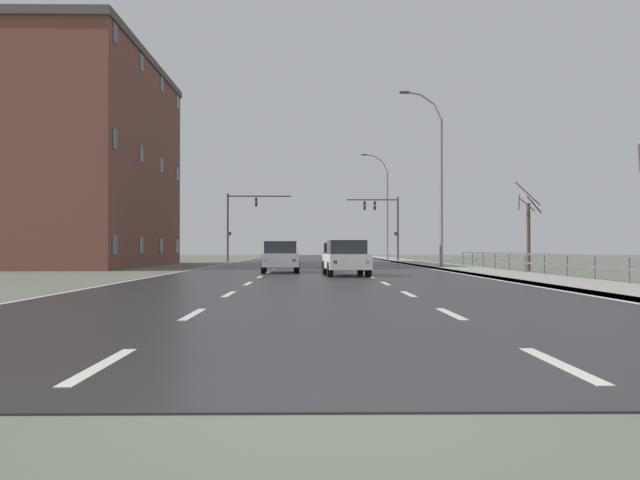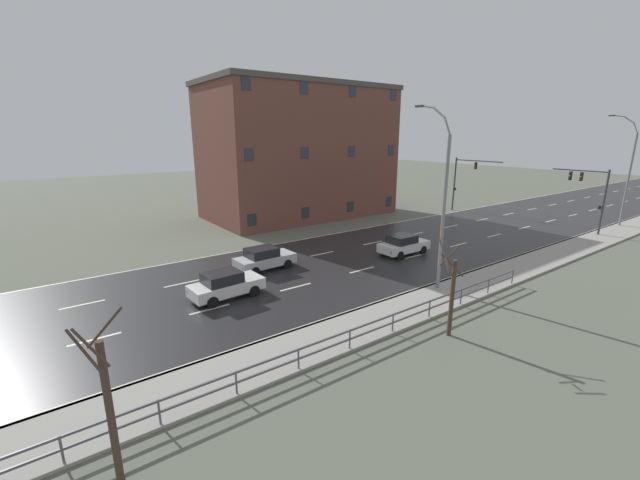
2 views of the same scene
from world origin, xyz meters
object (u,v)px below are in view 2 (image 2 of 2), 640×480
street_lamp_distant (627,173)px  traffic_signal_left (463,176)px  street_lamp_midground (442,203)px  brick_building (299,152)px  traffic_signal_right (591,189)px  car_mid_centre (226,284)px  car_far_right (264,258)px  car_near_left (403,244)px

street_lamp_distant → traffic_signal_left: size_ratio=1.72×
street_lamp_midground → brick_building: (-23.99, 5.97, 1.92)m
traffic_signal_left → traffic_signal_right: bearing=-0.2°
car_mid_centre → car_far_right: bearing=123.3°
street_lamp_midground → car_mid_centre: bearing=-119.5°
traffic_signal_left → car_near_left: (8.23, -18.94, -3.41)m
traffic_signal_right → car_near_left: (-5.29, -18.91, -3.31)m
traffic_signal_left → car_mid_centre: 34.56m
car_mid_centre → street_lamp_midground: bearing=57.1°
street_lamp_midground → traffic_signal_right: (-0.71, 22.62, -1.10)m
street_lamp_midground → car_mid_centre: street_lamp_midground is taller
car_near_left → brick_building: 19.21m
street_lamp_midground → traffic_signal_left: size_ratio=1.69×
street_lamp_midground → brick_building: 24.79m
car_near_left → brick_building: brick_building is taller
traffic_signal_right → car_mid_centre: traffic_signal_right is taller
street_lamp_midground → brick_building: size_ratio=0.52×
car_near_left → car_mid_centre: bearing=-89.5°
car_mid_centre → brick_building: size_ratio=0.20×
traffic_signal_right → traffic_signal_left: 13.51m
car_far_right → brick_building: brick_building is taller
street_lamp_distant → car_far_right: size_ratio=2.61×
street_lamp_distant → traffic_signal_right: bearing=-96.5°
street_lamp_distant → car_far_right: street_lamp_distant is taller
traffic_signal_right → brick_building: brick_building is taller
car_mid_centre → traffic_signal_right: bearing=77.4°
traffic_signal_right → car_mid_centre: bearing=-99.2°
street_lamp_distant → car_near_left: bearing=-103.5°
street_lamp_distant → traffic_signal_right: (-0.70, -6.10, -1.19)m
traffic_signal_left → car_mid_centre: traffic_signal_left is taller
street_lamp_midground → street_lamp_distant: size_ratio=0.98×
street_lamp_midground → traffic_signal_left: street_lamp_midground is taller
car_near_left → brick_building: size_ratio=0.20×
street_lamp_midground → car_far_right: bearing=-144.0°
car_near_left → street_lamp_midground: bearing=-30.8°
street_lamp_distant → traffic_signal_right: 6.25m
street_lamp_distant → traffic_signal_right: size_ratio=1.81×
traffic_signal_left → car_near_left: bearing=-66.5°
street_lamp_distant → brick_building: (-23.97, -22.75, 1.83)m
car_far_right → traffic_signal_right: bearing=71.4°
street_lamp_distant → car_near_left: (-5.98, -25.01, -4.50)m
traffic_signal_right → street_lamp_distant: bearing=83.5°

